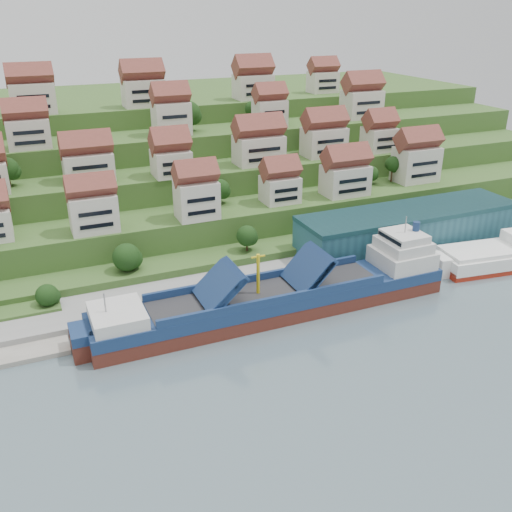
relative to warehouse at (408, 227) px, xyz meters
name	(u,v)px	position (x,y,z in m)	size (l,w,h in m)	color
ground	(249,322)	(-52.00, -17.00, -7.20)	(300.00, 300.00, 0.00)	slate
quay	(302,272)	(-32.00, -2.00, -6.10)	(180.00, 14.00, 2.20)	gray
hillside	(137,158)	(-52.00, 86.55, 3.46)	(260.00, 128.00, 31.00)	#2D4C1E
hillside_village	(173,146)	(-50.19, 42.82, 16.96)	(155.04, 64.75, 28.77)	beige
hillside_trees	(126,197)	(-67.30, 26.66, 8.97)	(143.62, 62.77, 31.54)	#1B3D14
warehouse	(408,227)	(0.00, 0.00, 0.00)	(60.00, 15.00, 10.00)	#245563
flagpole	(306,260)	(-33.89, -7.00, -0.32)	(1.28, 0.16, 8.00)	gray
cargo_ship	(285,298)	(-43.38, -15.81, -3.92)	(77.66, 12.09, 17.22)	#542219
second_ship	(499,256)	(16.13, -16.02, -4.55)	(31.45, 14.81, 8.79)	maroon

